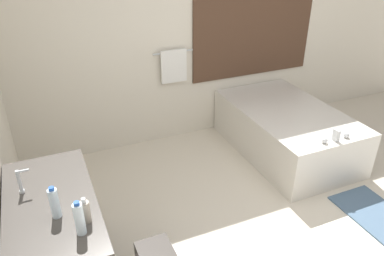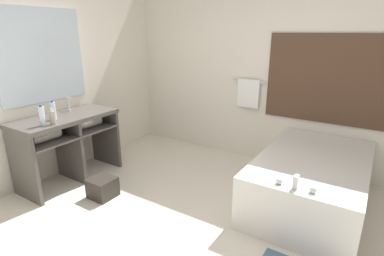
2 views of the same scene
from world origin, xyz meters
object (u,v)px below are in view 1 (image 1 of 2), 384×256
water_bottle_1 (79,219)px  water_bottle_2 (55,203)px  bathtub (286,129)px  soap_dispenser (85,212)px

water_bottle_1 → water_bottle_2: 0.24m
bathtub → water_bottle_2: size_ratio=7.77×
water_bottle_1 → water_bottle_2: size_ratio=1.03×
water_bottle_1 → soap_dispenser: 0.10m
water_bottle_1 → water_bottle_2: (-0.12, 0.21, -0.00)m
soap_dispenser → water_bottle_2: bearing=142.6°
bathtub → water_bottle_1: 2.99m
water_bottle_2 → water_bottle_1: bearing=-60.5°
bathtub → water_bottle_1: size_ratio=7.52×
bathtub → water_bottle_1: (-2.56, -1.40, 0.65)m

